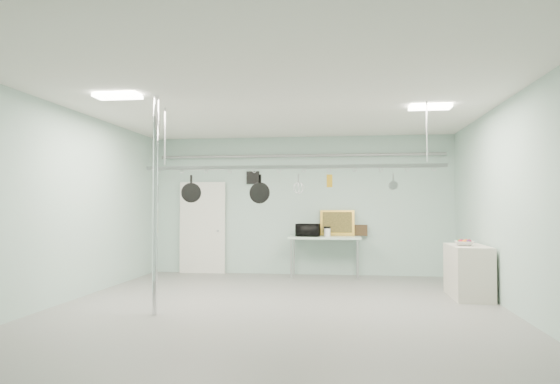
# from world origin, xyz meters

# --- Properties ---
(floor) EXTENTS (8.00, 8.00, 0.00)m
(floor) POSITION_xyz_m (0.00, 0.00, 0.00)
(floor) COLOR gray
(floor) RESTS_ON ground
(ceiling) EXTENTS (7.00, 8.00, 0.02)m
(ceiling) POSITION_xyz_m (0.00, 0.00, 3.19)
(ceiling) COLOR silver
(ceiling) RESTS_ON back_wall
(back_wall) EXTENTS (7.00, 0.02, 3.20)m
(back_wall) POSITION_xyz_m (0.00, 3.99, 1.60)
(back_wall) COLOR #A2C3B6
(back_wall) RESTS_ON floor
(right_wall) EXTENTS (0.02, 8.00, 3.20)m
(right_wall) POSITION_xyz_m (3.49, 0.00, 1.60)
(right_wall) COLOR #A2C3B6
(right_wall) RESTS_ON floor
(door) EXTENTS (1.10, 0.10, 2.20)m
(door) POSITION_xyz_m (-2.30, 3.94, 1.05)
(door) COLOR silver
(door) RESTS_ON floor
(wall_vent) EXTENTS (0.30, 0.04, 0.30)m
(wall_vent) POSITION_xyz_m (-1.10, 3.97, 2.25)
(wall_vent) COLOR black
(wall_vent) RESTS_ON back_wall
(conduit_pipe) EXTENTS (6.60, 0.07, 0.07)m
(conduit_pipe) POSITION_xyz_m (0.00, 3.90, 2.75)
(conduit_pipe) COLOR gray
(conduit_pipe) RESTS_ON back_wall
(chrome_pole) EXTENTS (0.08, 0.08, 3.20)m
(chrome_pole) POSITION_xyz_m (-1.70, -0.60, 1.60)
(chrome_pole) COLOR silver
(chrome_pole) RESTS_ON floor
(prep_table) EXTENTS (1.60, 0.70, 0.91)m
(prep_table) POSITION_xyz_m (0.60, 3.60, 0.83)
(prep_table) COLOR silver
(prep_table) RESTS_ON floor
(side_cabinet) EXTENTS (0.60, 1.20, 0.90)m
(side_cabinet) POSITION_xyz_m (3.15, 1.40, 0.45)
(side_cabinet) COLOR beige
(side_cabinet) RESTS_ON floor
(pot_rack) EXTENTS (4.80, 0.06, 1.00)m
(pot_rack) POSITION_xyz_m (0.20, 0.30, 2.23)
(pot_rack) COLOR #B7B7BC
(pot_rack) RESTS_ON ceiling
(light_panel_left) EXTENTS (0.65, 0.30, 0.05)m
(light_panel_left) POSITION_xyz_m (-2.20, -0.80, 3.16)
(light_panel_left) COLOR white
(light_panel_left) RESTS_ON ceiling
(light_panel_right) EXTENTS (0.65, 0.30, 0.05)m
(light_panel_right) POSITION_xyz_m (2.40, 0.60, 3.16)
(light_panel_right) COLOR white
(light_panel_right) RESTS_ON ceiling
(microwave) EXTENTS (0.55, 0.40, 0.28)m
(microwave) POSITION_xyz_m (0.23, 3.52, 1.05)
(microwave) COLOR black
(microwave) RESTS_ON prep_table
(coffee_canister) EXTENTS (0.17, 0.17, 0.18)m
(coffee_canister) POSITION_xyz_m (0.66, 3.57, 1.00)
(coffee_canister) COLOR white
(coffee_canister) RESTS_ON prep_table
(painting_large) EXTENTS (0.78, 0.14, 0.58)m
(painting_large) POSITION_xyz_m (0.87, 3.90, 1.20)
(painting_large) COLOR gold
(painting_large) RESTS_ON prep_table
(painting_small) EXTENTS (0.31, 0.10, 0.25)m
(painting_small) POSITION_xyz_m (1.41, 3.90, 1.03)
(painting_small) COLOR #342412
(painting_small) RESTS_ON prep_table
(fruit_bowl) EXTENTS (0.38, 0.38, 0.08)m
(fruit_bowl) POSITION_xyz_m (3.07, 1.30, 0.94)
(fruit_bowl) COLOR silver
(fruit_bowl) RESTS_ON side_cabinet
(skillet_left) EXTENTS (0.32, 0.15, 0.44)m
(skillet_left) POSITION_xyz_m (-1.45, 0.30, 1.87)
(skillet_left) COLOR black
(skillet_left) RESTS_ON pot_rack
(skillet_mid) EXTENTS (0.33, 0.13, 0.45)m
(skillet_mid) POSITION_xyz_m (-0.30, 0.30, 1.86)
(skillet_mid) COLOR black
(skillet_mid) RESTS_ON pot_rack
(skillet_right) EXTENTS (0.34, 0.12, 0.46)m
(skillet_right) POSITION_xyz_m (-0.32, 0.30, 1.85)
(skillet_right) COLOR black
(skillet_right) RESTS_ON pot_rack
(whisk) EXTENTS (0.21, 0.21, 0.36)m
(whisk) POSITION_xyz_m (0.31, 0.30, 1.91)
(whisk) COLOR #B6B5BA
(whisk) RESTS_ON pot_rack
(grater) EXTENTS (0.09, 0.03, 0.22)m
(grater) POSITION_xyz_m (0.80, 0.30, 1.97)
(grater) COLOR yellow
(grater) RESTS_ON pot_rack
(saucepan) EXTENTS (0.14, 0.10, 0.25)m
(saucepan) POSITION_xyz_m (1.79, 0.30, 1.96)
(saucepan) COLOR silver
(saucepan) RESTS_ON pot_rack
(fruit_cluster) EXTENTS (0.24, 0.24, 0.09)m
(fruit_cluster) POSITION_xyz_m (3.07, 1.30, 0.98)
(fruit_cluster) COLOR maroon
(fruit_cluster) RESTS_ON fruit_bowl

